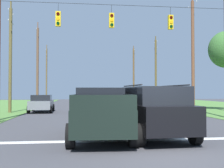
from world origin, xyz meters
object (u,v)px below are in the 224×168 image
Objects in this scene: utility_pole_near_left at (134,74)px; utility_pole_far_right at (156,70)px; distant_car_crossing_white at (163,101)px; distant_car_far_parked at (109,100)px; utility_pole_far_left at (10,57)px; utility_pole_distant_left at (47,73)px; overhead_signal_span at (117,52)px; pickup_truck at (100,113)px; suv_black at (153,111)px; utility_pole_mid_right at (193,54)px; utility_pole_distant_right at (38,65)px; distant_car_oncoming at (42,103)px.

utility_pole_far_right is at bearing -88.49° from utility_pole_near_left.
distant_car_crossing_white is 6.89m from distant_car_far_parked.
utility_pole_distant_left reaches higher than utility_pole_far_left.
utility_pole_far_left is at bearing 141.24° from overhead_signal_span.
distant_car_far_parked is at bearing 83.05° from pickup_truck.
utility_pole_far_right reaches higher than distant_car_crossing_white.
utility_pole_far_left is 28.25m from utility_pole_distant_left.
suv_black is 44.07m from utility_pole_near_left.
distant_car_crossing_white is (6.73, 20.56, -0.27)m from suv_black.
distant_car_far_parked is (0.90, 24.23, -0.27)m from suv_black.
distant_car_far_parked is 0.40× the size of utility_pole_mid_right.
utility_pole_mid_right is 21.40m from utility_pole_distant_right.
suv_black is 1.13× the size of distant_car_oncoming.
distant_car_crossing_white is 0.41× the size of utility_pole_distant_left.
suv_black is (2.03, -0.18, 0.09)m from pickup_truck.
distant_car_far_parked is at bearing -23.89° from utility_pole_distant_right.
pickup_truck is at bearing -77.05° from utility_pole_distant_right.
overhead_signal_span is 3.54× the size of distant_car_oncoming.
utility_pole_far_right reaches higher than suv_black.
utility_pole_far_left is at bearing -89.63° from utility_pole_distant_left.
utility_pole_distant_left reaches higher than overhead_signal_span.
utility_pole_far_right is 21.85m from utility_pole_distant_left.
utility_pole_near_left is at bearing 79.86° from suv_black.
utility_pole_mid_right is at bearing -59.00° from utility_pole_distant_left.
suv_black is at bearing -67.17° from distant_car_oncoming.
utility_pole_far_left is 0.91× the size of utility_pole_distant_left.
utility_pole_near_left is (-0.06, 28.63, -0.09)m from utility_pole_mid_right.
pickup_truck is at bearing -74.09° from distant_car_oncoming.
utility_pole_distant_left reaches higher than distant_car_far_parked.
distant_car_oncoming is at bearing -126.00° from distant_car_far_parked.
utility_pole_distant_right is (-16.25, -14.77, 0.16)m from utility_pole_near_left.
utility_pole_near_left reaches higher than distant_car_far_parked.
overhead_signal_span is at bearing 77.16° from pickup_truck.
distant_car_oncoming is at bearing -135.39° from utility_pole_far_right.
utility_pole_far_left is (-16.49, -0.48, -0.56)m from utility_pole_mid_right.
overhead_signal_span is 1.60× the size of utility_pole_far_left.
overhead_signal_span is 22.85m from utility_pole_far_right.
overhead_signal_span is at bearing 93.00° from suv_black.
utility_pole_near_left is at bearing 90.12° from utility_pole_mid_right.
distant_car_far_parked is 0.45× the size of utility_pole_far_right.
overhead_signal_span is 3.45× the size of distant_car_far_parked.
pickup_truck reaches higher than distant_car_oncoming.
pickup_truck is at bearing -80.75° from utility_pole_distant_left.
distant_car_oncoming and distant_car_far_parked have the same top height.
distant_car_crossing_white is 0.44× the size of utility_pole_far_right.
overhead_signal_span is 1.45× the size of utility_pole_distant_left.
utility_pole_far_left is at bearing -178.32° from utility_pole_mid_right.
pickup_truck is 44.31m from utility_pole_near_left.
distant_car_crossing_white is 0.98× the size of distant_car_far_parked.
suv_black is 24.25m from distant_car_far_parked.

